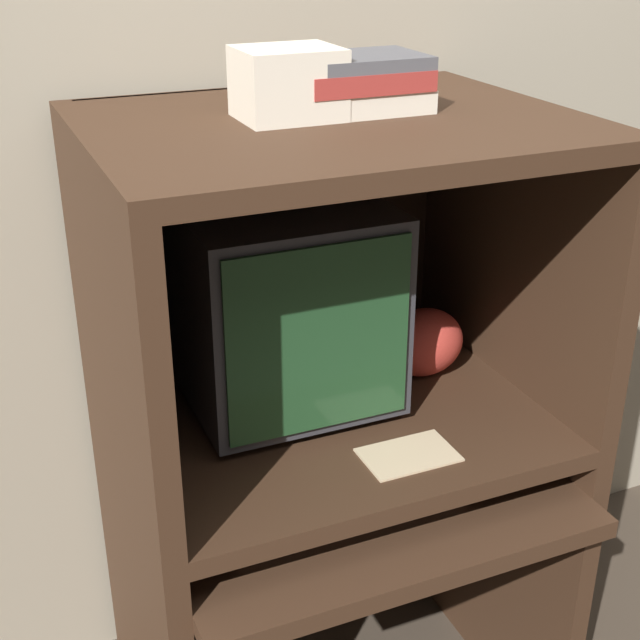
# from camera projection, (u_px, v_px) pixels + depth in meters

# --- Properties ---
(wall_back) EXTENTS (6.00, 0.06, 2.60)m
(wall_back) POSITION_uv_depth(u_px,v_px,m) (254.00, 102.00, 1.87)
(wall_back) COLOR gray
(wall_back) RESTS_ON ground_plane
(desk_base) EXTENTS (0.84, 0.75, 0.67)m
(desk_base) POSITION_uv_depth(u_px,v_px,m) (338.00, 564.00, 1.86)
(desk_base) COLOR #382316
(desk_base) RESTS_ON ground_plane
(desk_monitor_shelf) EXTENTS (0.84, 0.68, 0.10)m
(desk_monitor_shelf) POSITION_uv_depth(u_px,v_px,m) (330.00, 418.00, 1.76)
(desk_monitor_shelf) COLOR #382316
(desk_monitor_shelf) RESTS_ON desk_base
(hutch_upper) EXTENTS (0.84, 0.68, 0.57)m
(hutch_upper) POSITION_uv_depth(u_px,v_px,m) (324.00, 221.00, 1.62)
(hutch_upper) COLOR #382316
(hutch_upper) RESTS_ON desk_monitor_shelf
(crt_monitor) EXTENTS (0.38, 0.43, 0.40)m
(crt_monitor) POSITION_uv_depth(u_px,v_px,m) (277.00, 298.00, 1.71)
(crt_monitor) COLOR #333338
(crt_monitor) RESTS_ON desk_monitor_shelf
(keyboard) EXTENTS (0.44, 0.15, 0.03)m
(keyboard) POSITION_uv_depth(u_px,v_px,m) (340.00, 506.00, 1.61)
(keyboard) COLOR beige
(keyboard) RESTS_ON desk_base
(mouse) EXTENTS (0.06, 0.04, 0.03)m
(mouse) POSITION_uv_depth(u_px,v_px,m) (479.00, 472.00, 1.70)
(mouse) COLOR #28282B
(mouse) RESTS_ON desk_base
(snack_bag) EXTENTS (0.18, 0.13, 0.14)m
(snack_bag) POSITION_uv_depth(u_px,v_px,m) (423.00, 342.00, 1.85)
(snack_bag) COLOR #BC382D
(snack_bag) RESTS_ON desk_monitor_shelf
(book_stack) EXTENTS (0.23, 0.16, 0.10)m
(book_stack) POSITION_uv_depth(u_px,v_px,m) (363.00, 83.00, 1.54)
(book_stack) COLOR beige
(book_stack) RESTS_ON hutch_upper
(paper_card) EXTENTS (0.17, 0.11, 0.00)m
(paper_card) POSITION_uv_depth(u_px,v_px,m) (409.00, 455.00, 1.59)
(paper_card) COLOR #CCB28C
(paper_card) RESTS_ON desk_monitor_shelf
(storage_box) EXTENTS (0.17, 0.14, 0.12)m
(storage_box) POSITION_uv_depth(u_px,v_px,m) (288.00, 83.00, 1.48)
(storage_box) COLOR beige
(storage_box) RESTS_ON hutch_upper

